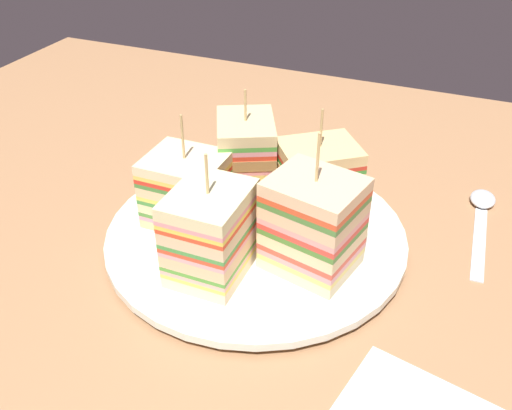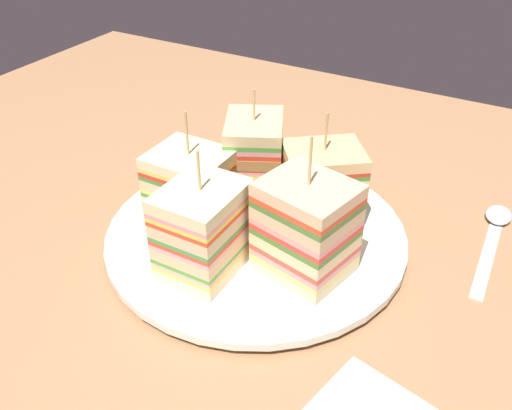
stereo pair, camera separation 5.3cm
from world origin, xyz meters
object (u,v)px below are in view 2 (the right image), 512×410
(sandwich_wedge_2, at_px, (191,185))
(chip_pile, at_px, (247,217))
(sandwich_wedge_0, at_px, (321,183))
(sandwich_wedge_3, at_px, (203,230))
(plate, at_px, (256,235))
(spoon, at_px, (496,226))
(sandwich_wedge_1, at_px, (254,157))
(sandwich_wedge_4, at_px, (306,228))

(sandwich_wedge_2, height_order, chip_pile, sandwich_wedge_2)
(sandwich_wedge_2, distance_m, chip_pile, 0.06)
(sandwich_wedge_0, xyz_separation_m, sandwich_wedge_2, (0.11, 0.06, -0.00))
(sandwich_wedge_2, distance_m, sandwich_wedge_3, 0.08)
(sandwich_wedge_0, bearing_deg, chip_pile, 9.00)
(plate, bearing_deg, chip_pile, -0.02)
(sandwich_wedge_0, bearing_deg, spoon, 169.87)
(sandwich_wedge_3, height_order, chip_pile, sandwich_wedge_3)
(plate, height_order, sandwich_wedge_0, sandwich_wedge_0)
(sandwich_wedge_3, bearing_deg, spoon, -46.29)
(plate, height_order, sandwich_wedge_1, sandwich_wedge_1)
(sandwich_wedge_1, distance_m, chip_pile, 0.07)
(sandwich_wedge_0, height_order, sandwich_wedge_1, sandwich_wedge_1)
(plate, bearing_deg, spoon, -145.81)
(sandwich_wedge_1, bearing_deg, plate, 4.99)
(sandwich_wedge_4, bearing_deg, sandwich_wedge_1, -28.32)
(spoon, bearing_deg, chip_pile, 120.83)
(sandwich_wedge_0, height_order, sandwich_wedge_2, same)
(plate, bearing_deg, sandwich_wedge_0, -127.55)
(sandwich_wedge_0, relative_size, sandwich_wedge_4, 0.85)
(sandwich_wedge_0, bearing_deg, sandwich_wedge_3, 28.32)
(sandwich_wedge_0, height_order, spoon, sandwich_wedge_0)
(sandwich_wedge_3, bearing_deg, plate, -11.07)
(sandwich_wedge_4, height_order, chip_pile, sandwich_wedge_4)
(sandwich_wedge_1, distance_m, sandwich_wedge_2, 0.07)
(sandwich_wedge_4, bearing_deg, sandwich_wedge_2, 3.85)
(plate, bearing_deg, sandwich_wedge_1, -58.98)
(plate, bearing_deg, sandwich_wedge_3, 78.87)
(sandwich_wedge_3, height_order, spoon, sandwich_wedge_3)
(sandwich_wedge_1, relative_size, sandwich_wedge_2, 1.03)
(sandwich_wedge_3, bearing_deg, sandwich_wedge_2, 42.18)
(sandwich_wedge_0, xyz_separation_m, spoon, (-0.16, -0.08, -0.05))
(sandwich_wedge_2, xyz_separation_m, spoon, (-0.27, -0.14, -0.04))
(sandwich_wedge_0, xyz_separation_m, sandwich_wedge_4, (-0.02, 0.08, 0.01))
(sandwich_wedge_1, xyz_separation_m, chip_pile, (-0.03, 0.06, -0.03))
(sandwich_wedge_3, bearing_deg, sandwich_wedge_1, 10.00)
(sandwich_wedge_4, bearing_deg, plate, -10.58)
(plate, relative_size, sandwich_wedge_2, 2.57)
(plate, distance_m, sandwich_wedge_2, 0.08)
(sandwich_wedge_0, distance_m, sandwich_wedge_1, 0.08)
(sandwich_wedge_1, relative_size, sandwich_wedge_4, 0.89)
(sandwich_wedge_2, height_order, spoon, sandwich_wedge_2)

